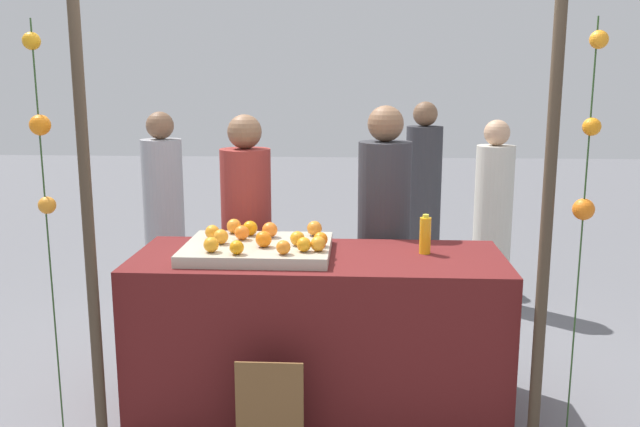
{
  "coord_description": "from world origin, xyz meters",
  "views": [
    {
      "loc": [
        0.21,
        -3.55,
        1.8
      ],
      "look_at": [
        0.0,
        0.15,
        1.06
      ],
      "focal_mm": 38.3,
      "sensor_mm": 36.0,
      "label": 1
    }
  ],
  "objects_px": {
    "vendor_right": "(383,246)",
    "chalkboard_sign": "(270,411)",
    "stall_counter": "(318,330)",
    "orange_1": "(304,245)",
    "juice_bottle": "(425,235)",
    "vendor_left": "(247,248)",
    "orange_0": "(318,244)"
  },
  "relations": [
    {
      "from": "vendor_right",
      "to": "chalkboard_sign",
      "type": "bearing_deg",
      "value": -115.29
    },
    {
      "from": "stall_counter",
      "to": "vendor_right",
      "type": "bearing_deg",
      "value": 59.33
    },
    {
      "from": "orange_1",
      "to": "stall_counter",
      "type": "bearing_deg",
      "value": 67.56
    },
    {
      "from": "vendor_right",
      "to": "juice_bottle",
      "type": "bearing_deg",
      "value": -69.76
    },
    {
      "from": "stall_counter",
      "to": "juice_bottle",
      "type": "xyz_separation_m",
      "value": [
        0.58,
        0.07,
        0.53
      ]
    },
    {
      "from": "chalkboard_sign",
      "to": "vendor_left",
      "type": "height_order",
      "value": "vendor_left"
    },
    {
      "from": "juice_bottle",
      "to": "chalkboard_sign",
      "type": "relative_size",
      "value": 0.43
    },
    {
      "from": "orange_1",
      "to": "juice_bottle",
      "type": "bearing_deg",
      "value": 19.95
    },
    {
      "from": "vendor_left",
      "to": "orange_1",
      "type": "bearing_deg",
      "value": -61.4
    },
    {
      "from": "chalkboard_sign",
      "to": "vendor_left",
      "type": "bearing_deg",
      "value": 103.82
    },
    {
      "from": "stall_counter",
      "to": "orange_0",
      "type": "distance_m",
      "value": 0.55
    },
    {
      "from": "chalkboard_sign",
      "to": "vendor_left",
      "type": "xyz_separation_m",
      "value": [
        -0.3,
        1.2,
        0.49
      ]
    },
    {
      "from": "vendor_left",
      "to": "vendor_right",
      "type": "distance_m",
      "value": 0.87
    },
    {
      "from": "juice_bottle",
      "to": "vendor_left",
      "type": "height_order",
      "value": "vendor_left"
    },
    {
      "from": "stall_counter",
      "to": "vendor_right",
      "type": "distance_m",
      "value": 0.8
    },
    {
      "from": "stall_counter",
      "to": "orange_1",
      "type": "distance_m",
      "value": 0.55
    },
    {
      "from": "stall_counter",
      "to": "orange_1",
      "type": "xyz_separation_m",
      "value": [
        -0.07,
        -0.16,
        0.53
      ]
    },
    {
      "from": "vendor_right",
      "to": "orange_0",
      "type": "bearing_deg",
      "value": -115.28
    },
    {
      "from": "orange_1",
      "to": "chalkboard_sign",
      "type": "relative_size",
      "value": 0.15
    },
    {
      "from": "juice_bottle",
      "to": "vendor_right",
      "type": "relative_size",
      "value": 0.13
    },
    {
      "from": "orange_0",
      "to": "chalkboard_sign",
      "type": "height_order",
      "value": "orange_0"
    },
    {
      "from": "orange_0",
      "to": "orange_1",
      "type": "relative_size",
      "value": 1.05
    },
    {
      "from": "vendor_left",
      "to": "juice_bottle",
      "type": "bearing_deg",
      "value": -27.31
    },
    {
      "from": "orange_1",
      "to": "vendor_left",
      "type": "xyz_separation_m",
      "value": [
        -0.43,
        0.79,
        -0.22
      ]
    },
    {
      "from": "stall_counter",
      "to": "vendor_left",
      "type": "distance_m",
      "value": 0.85
    },
    {
      "from": "vendor_left",
      "to": "vendor_right",
      "type": "relative_size",
      "value": 0.97
    },
    {
      "from": "stall_counter",
      "to": "orange_1",
      "type": "relative_size",
      "value": 26.35
    },
    {
      "from": "vendor_left",
      "to": "vendor_right",
      "type": "xyz_separation_m",
      "value": [
        0.87,
        0.0,
        0.03
      ]
    },
    {
      "from": "orange_0",
      "to": "orange_1",
      "type": "height_order",
      "value": "orange_0"
    },
    {
      "from": "orange_0",
      "to": "juice_bottle",
      "type": "relative_size",
      "value": 0.37
    },
    {
      "from": "orange_1",
      "to": "vendor_left",
      "type": "relative_size",
      "value": 0.05
    },
    {
      "from": "stall_counter",
      "to": "orange_1",
      "type": "bearing_deg",
      "value": -112.44
    }
  ]
}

